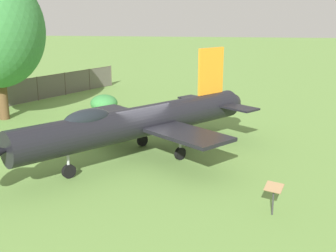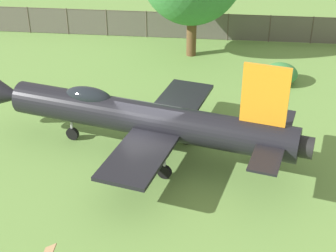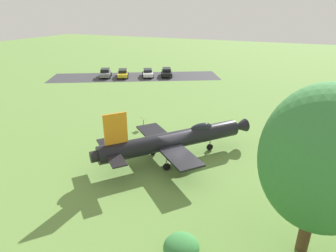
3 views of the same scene
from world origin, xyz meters
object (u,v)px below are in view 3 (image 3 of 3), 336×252
at_px(display_jet, 176,139).
at_px(parked_car_white, 148,73).
at_px(info_plaque, 143,120).
at_px(shade_tree, 323,158).
at_px(parked_car_yellow, 123,73).
at_px(parked_car_black, 167,72).
at_px(parked_car_gray, 105,73).
at_px(shrub_near_fence, 181,247).

relative_size(display_jet, parked_car_white, 2.61).
bearing_deg(info_plaque, display_jet, -129.97).
relative_size(display_jet, shade_tree, 1.35).
xyz_separation_m(display_jet, parked_car_yellow, (25.34, 21.33, -1.10)).
height_order(parked_car_black, parked_car_yellow, parked_car_black).
distance_m(display_jet, parked_car_yellow, 33.14).
distance_m(shade_tree, parked_car_black, 43.48).
distance_m(shade_tree, parked_car_gray, 46.08).
bearing_deg(parked_car_yellow, parked_car_gray, -91.90).
relative_size(shrub_near_fence, parked_car_black, 0.41).
bearing_deg(shrub_near_fence, parked_car_gray, 40.37).
relative_size(shade_tree, parked_car_black, 1.91).
xyz_separation_m(info_plaque, parked_car_black, (24.34, 8.04, -0.08)).
bearing_deg(shrub_near_fence, parked_car_black, 24.99).
distance_m(shade_tree, shrub_near_fence, 8.28).
relative_size(shade_tree, parked_car_white, 1.93).
bearing_deg(parked_car_black, shade_tree, 7.85).
bearing_deg(parked_car_gray, display_jet, 15.91).
bearing_deg(parked_car_black, parked_car_yellow, -87.77).
height_order(shrub_near_fence, parked_car_yellow, parked_car_yellow).
distance_m(shrub_near_fence, parked_car_yellow, 43.39).
relative_size(shade_tree, shrub_near_fence, 4.72).
xyz_separation_m(shade_tree, parked_car_white, (34.22, 27.17, -4.90)).
xyz_separation_m(parked_car_white, parked_car_gray, (-3.80, 7.10, 0.08)).
xyz_separation_m(parked_car_white, parked_car_yellow, (-2.23, 4.20, 0.00)).
relative_size(shrub_near_fence, parked_car_yellow, 0.39).
bearing_deg(parked_car_black, info_plaque, -7.59).
xyz_separation_m(display_jet, parked_car_white, (27.58, 17.13, -1.11)).
bearing_deg(parked_car_white, parked_car_gray, -91.64).
distance_m(parked_car_black, parked_car_white, 3.62).
xyz_separation_m(display_jet, shrub_near_fence, (-9.71, -4.24, -1.25)).
relative_size(shade_tree, parked_car_gray, 2.09).
distance_m(parked_car_white, parked_car_yellow, 4.75).
relative_size(parked_car_black, parked_car_white, 1.01).
xyz_separation_m(shade_tree, info_plaque, (11.59, 15.94, -4.77)).
bearing_deg(info_plaque, parked_car_gray, 44.23).
bearing_deg(info_plaque, shade_tree, -126.03).
bearing_deg(shade_tree, parked_car_gray, 48.41).
distance_m(display_jet, shrub_near_fence, 10.67).
bearing_deg(shrub_near_fence, shade_tree, -62.17).
height_order(shade_tree, info_plaque, shade_tree).
bearing_deg(display_jet, info_plaque, 90.59).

